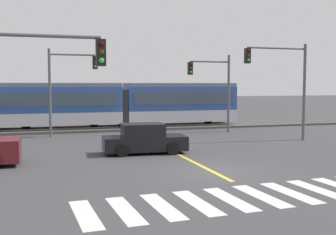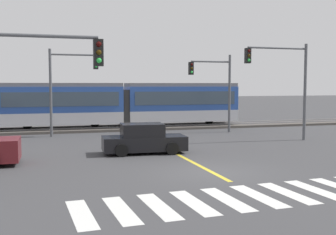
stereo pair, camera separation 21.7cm
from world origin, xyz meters
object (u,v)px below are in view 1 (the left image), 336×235
at_px(sedan_crossing, 144,140).
at_px(traffic_light_far_left, 66,79).
at_px(traffic_light_near_left, 33,79).
at_px(traffic_light_mid_right, 285,75).
at_px(traffic_light_far_right, 215,82).
at_px(light_rail_tram, 60,104).

distance_m(sedan_crossing, traffic_light_far_left, 9.49).
xyz_separation_m(sedan_crossing, traffic_light_far_left, (-3.28, 8.32, 3.17)).
bearing_deg(traffic_light_near_left, traffic_light_mid_right, 29.92).
relative_size(traffic_light_mid_right, traffic_light_far_right, 1.07).
xyz_separation_m(traffic_light_mid_right, traffic_light_far_right, (-2.29, 5.44, -0.39)).
relative_size(traffic_light_mid_right, traffic_light_far_left, 1.03).
height_order(light_rail_tram, traffic_light_mid_right, traffic_light_mid_right).
distance_m(light_rail_tram, traffic_light_mid_right, 16.37).
bearing_deg(traffic_light_far_right, traffic_light_near_left, -131.74).
relative_size(sedan_crossing, traffic_light_far_left, 0.73).
bearing_deg(light_rail_tram, sedan_crossing, -73.44).
xyz_separation_m(traffic_light_mid_right, traffic_light_far_left, (-12.72, 6.20, -0.20)).
xyz_separation_m(light_rail_tram, traffic_light_near_left, (-1.72, -18.24, 1.63)).
height_order(light_rail_tram, sedan_crossing, light_rail_tram).
bearing_deg(light_rail_tram, traffic_light_near_left, -95.38).
bearing_deg(sedan_crossing, traffic_light_near_left, -129.68).
bearing_deg(sedan_crossing, traffic_light_mid_right, 12.66).
distance_m(light_rail_tram, traffic_light_near_left, 18.39).
bearing_deg(traffic_light_far_right, traffic_light_far_left, 175.85).
bearing_deg(traffic_light_near_left, sedan_crossing, 50.32).
bearing_deg(traffic_light_far_left, traffic_light_mid_right, -25.99).
height_order(light_rail_tram, traffic_light_near_left, traffic_light_near_left).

